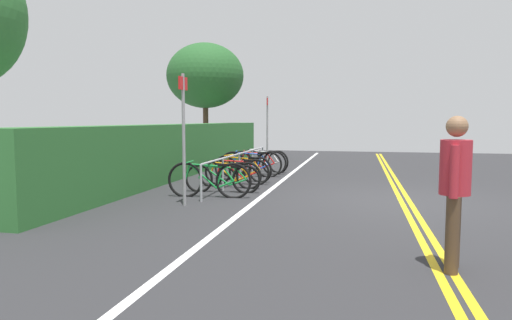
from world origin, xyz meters
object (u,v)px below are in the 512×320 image
(bicycle_0, at_px, (209,180))
(sign_post_near, at_px, (184,128))
(bike_rack, at_px, (239,160))
(tree_mid, at_px, (205,76))
(bicycle_6, at_px, (258,163))
(bicycle_5, at_px, (251,164))
(bicycle_2, at_px, (230,174))
(sign_post_far, at_px, (267,125))
(bicycle_1, at_px, (223,178))
(bicycle_3, at_px, (237,172))
(bicycle_7, at_px, (264,161))
(bicycle_4, at_px, (243,168))
(pedestrian, at_px, (455,182))

(bicycle_0, height_order, sign_post_near, sign_post_near)
(bike_rack, distance_m, tree_mid, 7.45)
(bike_rack, height_order, bicycle_0, bike_rack)
(bicycle_6, bearing_deg, bike_rack, 176.23)
(bicycle_5, bearing_deg, bicycle_2, 179.08)
(bike_rack, xyz_separation_m, sign_post_far, (4.02, 0.06, 0.88))
(bike_rack, distance_m, bicycle_1, 1.73)
(bicycle_2, distance_m, bicycle_6, 2.69)
(bike_rack, xyz_separation_m, bicycle_2, (-0.97, -0.02, -0.26))
(bicycle_5, bearing_deg, sign_post_near, 177.22)
(bicycle_2, distance_m, sign_post_far, 5.13)
(bicycle_3, bearing_deg, sign_post_far, 1.54)
(bicycle_7, distance_m, sign_post_near, 6.05)
(bicycle_7, relative_size, tree_mid, 0.35)
(bicycle_5, xyz_separation_m, bicycle_6, (0.60, -0.06, -0.01))
(bicycle_1, bearing_deg, bicycle_4, 1.44)
(bicycle_3, bearing_deg, bicycle_5, 0.29)
(bicycle_5, distance_m, sign_post_near, 4.66)
(bike_rack, xyz_separation_m, pedestrian, (-6.27, -4.05, 0.38))
(bicycle_5, xyz_separation_m, sign_post_far, (2.92, 0.11, 1.09))
(bicycle_6, bearing_deg, bicycle_2, 177.95)
(bicycle_0, bearing_deg, bicycle_7, -1.79)
(bike_rack, bearing_deg, bicycle_2, -179.01)
(pedestrian, xyz_separation_m, sign_post_far, (10.30, 4.11, 0.50))
(bicycle_2, distance_m, tree_mid, 8.38)
(bicycle_4, bearing_deg, sign_post_far, 1.18)
(bike_rack, height_order, tree_mid, tree_mid)
(bike_rack, distance_m, bicycle_4, 0.37)
(pedestrian, bearing_deg, bicycle_1, 41.14)
(bicycle_3, xyz_separation_m, bicycle_4, (0.70, 0.04, 0.01))
(sign_post_far, height_order, tree_mid, tree_mid)
(bicycle_7, bearing_deg, bicycle_6, 177.68)
(bike_rack, bearing_deg, bicycle_4, -3.30)
(bicycle_5, bearing_deg, bicycle_1, -179.68)
(bicycle_3, height_order, pedestrian, pedestrian)
(bicycle_0, relative_size, sign_post_near, 0.73)
(bicycle_3, height_order, tree_mid, tree_mid)
(pedestrian, relative_size, sign_post_far, 0.68)
(bicycle_7, distance_m, tree_mid, 5.74)
(bike_rack, height_order, pedestrian, pedestrian)
(bicycle_0, distance_m, bicycle_5, 3.52)
(bike_rack, xyz_separation_m, bicycle_0, (-2.41, 0.01, -0.21))
(bicycle_6, relative_size, tree_mid, 0.36)
(bicycle_0, xyz_separation_m, bicycle_1, (0.70, -0.07, -0.05))
(bike_rack, relative_size, bicycle_1, 3.41)
(bicycle_4, relative_size, sign_post_near, 0.69)
(bicycle_0, bearing_deg, sign_post_near, 170.89)
(pedestrian, bearing_deg, bicycle_7, 23.93)
(bicycle_5, height_order, pedestrian, pedestrian)
(bicycle_2, bearing_deg, pedestrian, -142.73)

